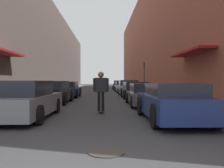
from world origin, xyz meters
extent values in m
plane|color=#38383A|center=(0.00, 24.29, 0.00)|extent=(133.60, 133.60, 0.00)
cube|color=gray|center=(-4.61, 30.36, 0.06)|extent=(1.80, 60.73, 0.12)
cube|color=gray|center=(4.61, 30.36, 0.06)|extent=(1.80, 60.73, 0.12)
cube|color=#564C47|center=(-7.51, 30.36, 5.25)|extent=(4.00, 60.73, 10.50)
cube|color=maroon|center=(-5.11, 10.63, 2.90)|extent=(1.00, 4.80, 0.12)
cube|color=brown|center=(7.51, 30.36, 6.73)|extent=(4.00, 60.73, 13.46)
cube|color=maroon|center=(5.11, 10.63, 2.90)|extent=(1.00, 4.80, 0.12)
cube|color=gray|center=(-2.57, 6.33, 0.50)|extent=(2.03, 4.69, 0.66)
cube|color=#232833|center=(-2.57, 6.10, 1.10)|extent=(1.74, 2.45, 0.53)
cylinder|color=black|center=(-3.51, 7.77, 0.31)|extent=(0.18, 0.62, 0.62)
cylinder|color=black|center=(-1.63, 7.77, 0.31)|extent=(0.18, 0.62, 0.62)
cylinder|color=black|center=(-1.63, 4.89, 0.31)|extent=(0.18, 0.62, 0.62)
cube|color=black|center=(-2.77, 12.33, 0.52)|extent=(2.08, 4.59, 0.65)
cube|color=#232833|center=(-2.77, 12.10, 1.09)|extent=(1.78, 2.41, 0.49)
cylinder|color=black|center=(-3.73, 13.74, 0.36)|extent=(0.18, 0.71, 0.71)
cylinder|color=black|center=(-1.82, 13.74, 0.36)|extent=(0.18, 0.71, 0.71)
cylinder|color=black|center=(-3.73, 10.92, 0.36)|extent=(0.18, 0.71, 0.71)
cylinder|color=black|center=(-1.82, 10.92, 0.36)|extent=(0.18, 0.71, 0.71)
cube|color=navy|center=(-2.64, 17.62, 0.48)|extent=(1.97, 4.31, 0.58)
cube|color=#232833|center=(-2.64, 17.40, 1.03)|extent=(1.68, 2.26, 0.51)
cylinder|color=black|center=(-3.54, 18.94, 0.35)|extent=(0.18, 0.70, 0.70)
cylinder|color=black|center=(-1.74, 18.94, 0.35)|extent=(0.18, 0.70, 0.70)
cylinder|color=black|center=(-3.54, 16.30, 0.35)|extent=(0.18, 0.70, 0.70)
cylinder|color=black|center=(-1.74, 16.30, 0.35)|extent=(0.18, 0.70, 0.70)
cube|color=navy|center=(2.67, 5.54, 0.53)|extent=(1.85, 4.53, 0.67)
cube|color=#232833|center=(2.67, 5.31, 1.07)|extent=(1.61, 2.36, 0.40)
cylinder|color=black|center=(1.79, 6.93, 0.36)|extent=(0.18, 0.72, 0.72)
cylinder|color=black|center=(3.55, 6.93, 0.36)|extent=(0.18, 0.72, 0.72)
cylinder|color=black|center=(1.79, 4.14, 0.36)|extent=(0.18, 0.72, 0.72)
cylinder|color=black|center=(3.55, 4.14, 0.36)|extent=(0.18, 0.72, 0.72)
cube|color=#515459|center=(2.63, 10.79, 0.44)|extent=(1.86, 4.65, 0.55)
cube|color=#232833|center=(2.63, 10.56, 0.96)|extent=(1.60, 2.43, 0.48)
cylinder|color=black|center=(1.76, 12.22, 0.30)|extent=(0.18, 0.60, 0.60)
cylinder|color=black|center=(3.49, 12.22, 0.30)|extent=(0.18, 0.60, 0.60)
cylinder|color=black|center=(1.76, 9.36, 0.30)|extent=(0.18, 0.60, 0.60)
cylinder|color=black|center=(3.49, 9.36, 0.30)|extent=(0.18, 0.60, 0.60)
cube|color=black|center=(2.76, 16.38, 0.46)|extent=(2.00, 4.42, 0.57)
cube|color=#232833|center=(2.76, 16.17, 1.00)|extent=(1.72, 2.31, 0.51)
cylinder|color=black|center=(1.84, 17.74, 0.33)|extent=(0.18, 0.65, 0.65)
cylinder|color=black|center=(3.69, 17.74, 0.33)|extent=(0.18, 0.65, 0.65)
cylinder|color=black|center=(1.84, 15.03, 0.33)|extent=(0.18, 0.65, 0.65)
cylinder|color=black|center=(3.69, 15.03, 0.33)|extent=(0.18, 0.65, 0.65)
cube|color=silver|center=(2.75, 21.99, 0.51)|extent=(1.91, 4.75, 0.68)
cube|color=#232833|center=(2.75, 21.75, 1.12)|extent=(1.68, 2.47, 0.55)
cylinder|color=black|center=(1.82, 23.46, 0.30)|extent=(0.18, 0.60, 0.60)
cylinder|color=black|center=(3.69, 23.46, 0.30)|extent=(0.18, 0.60, 0.60)
cylinder|color=black|center=(1.82, 20.52, 0.30)|extent=(0.18, 0.60, 0.60)
cylinder|color=black|center=(3.69, 20.52, 0.30)|extent=(0.18, 0.60, 0.60)
cube|color=silver|center=(2.64, 27.89, 0.46)|extent=(1.76, 4.20, 0.58)
cube|color=#232833|center=(2.64, 27.68, 1.03)|extent=(1.55, 2.19, 0.55)
cylinder|color=black|center=(1.78, 29.19, 0.31)|extent=(0.18, 0.61, 0.61)
cylinder|color=black|center=(3.50, 29.19, 0.31)|extent=(0.18, 0.61, 0.61)
cylinder|color=black|center=(1.78, 26.59, 0.31)|extent=(0.18, 0.61, 0.61)
cylinder|color=black|center=(3.50, 26.59, 0.31)|extent=(0.18, 0.61, 0.61)
cube|color=navy|center=(2.61, 33.14, 0.51)|extent=(1.85, 4.21, 0.68)
cube|color=#232833|center=(2.61, 32.93, 1.10)|extent=(1.60, 2.20, 0.51)
cylinder|color=black|center=(1.74, 34.44, 0.30)|extent=(0.18, 0.61, 0.61)
cylinder|color=black|center=(3.48, 34.44, 0.30)|extent=(0.18, 0.61, 0.61)
cylinder|color=black|center=(1.74, 31.85, 0.30)|extent=(0.18, 0.61, 0.61)
cylinder|color=black|center=(3.48, 31.85, 0.30)|extent=(0.18, 0.61, 0.61)
cube|color=black|center=(0.23, 7.74, 0.07)|extent=(0.20, 0.78, 0.02)
cylinder|color=beige|center=(0.15, 7.99, 0.03)|extent=(0.03, 0.06, 0.06)
cylinder|color=beige|center=(0.30, 7.99, 0.03)|extent=(0.03, 0.06, 0.06)
cylinder|color=beige|center=(0.15, 7.49, 0.03)|extent=(0.03, 0.06, 0.06)
cylinder|color=beige|center=(0.30, 7.49, 0.03)|extent=(0.03, 0.06, 0.06)
cylinder|color=black|center=(0.14, 7.74, 0.47)|extent=(0.12, 0.12, 0.80)
cylinder|color=black|center=(0.31, 7.74, 0.47)|extent=(0.12, 0.12, 0.80)
cube|color=#232328|center=(0.23, 7.74, 1.18)|extent=(0.48, 0.21, 0.61)
sphere|color=#8C664C|center=(0.23, 7.74, 1.61)|extent=(0.26, 0.26, 0.26)
cylinder|color=#232328|center=(-0.06, 7.74, 1.18)|extent=(0.10, 0.10, 0.58)
cylinder|color=#232328|center=(0.51, 7.74, 1.18)|extent=(0.10, 0.10, 0.58)
cylinder|color=#332D28|center=(0.39, 1.87, 0.01)|extent=(0.70, 0.70, 0.02)
cylinder|color=#2D2D2D|center=(4.85, 24.73, 1.76)|extent=(0.10, 0.10, 3.29)
cube|color=#332D0F|center=(4.85, 24.73, 3.18)|extent=(0.16, 0.16, 0.45)
sphere|color=red|center=(4.85, 24.64, 3.30)|extent=(0.11, 0.11, 0.11)
camera|label=1|loc=(0.34, -2.82, 1.38)|focal=40.00mm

